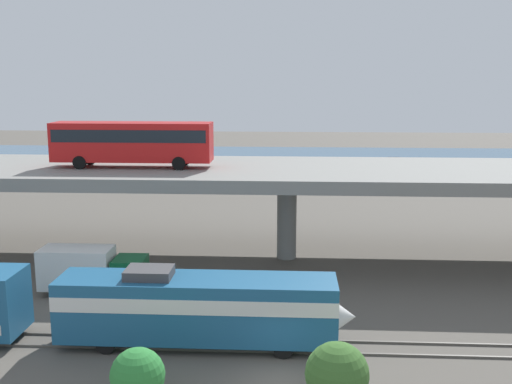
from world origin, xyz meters
name	(u,v)px	position (x,y,z in m)	size (l,w,h in m)	color
rail_strip_near	(284,352)	(0.00, 3.27, 0.06)	(110.00, 0.12, 0.12)	#59544C
rail_strip_far	(284,340)	(0.00, 4.73, 0.06)	(110.00, 0.12, 0.12)	#59544C
train_locomotive	(211,306)	(-3.82, 4.00, 2.19)	(15.49, 3.04, 4.18)	#1E5984
highway_overpass	(287,175)	(0.00, 20.00, 6.56)	(96.00, 12.72, 7.16)	gray
transit_bus_on_overpass	(132,140)	(-11.70, 19.30, 9.22)	(12.00, 2.68, 3.40)	red
service_truck_east	(90,269)	(-12.66, 11.33, 1.64)	(6.80, 2.46, 3.04)	#0C4C26
pier_parking_lot	(289,176)	(0.00, 55.00, 0.76)	(58.04, 11.68, 1.53)	gray
parked_car_0	(306,164)	(2.35, 55.88, 2.30)	(4.70, 1.90, 1.50)	silver
parked_car_1	(467,168)	(23.04, 53.39, 2.30)	(4.16, 2.00, 1.50)	silver
parked_car_2	(179,162)	(-15.11, 56.65, 2.30)	(4.60, 1.82, 1.50)	#B7B7BC
parked_car_3	(135,164)	(-20.92, 54.91, 2.30)	(4.62, 1.97, 1.50)	#0C4C26
parked_car_4	(395,163)	(14.58, 57.63, 2.30)	(4.18, 1.86, 1.50)	#515459
parked_car_5	(353,168)	(8.30, 52.98, 2.30)	(4.29, 1.93, 1.50)	#9E998C
parked_car_6	(205,167)	(-11.00, 52.67, 2.30)	(4.21, 1.87, 1.50)	#B7B7BC
harbor_water	(289,159)	(0.00, 78.00, 0.00)	(140.00, 36.00, 0.01)	#385B7A
shrub_left	(138,375)	(-6.28, -1.75, 1.20)	(2.40, 2.40, 2.40)	#2E8237
shrub_right	(337,374)	(2.34, -1.51, 1.39)	(2.78, 2.78, 2.78)	#3A682B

